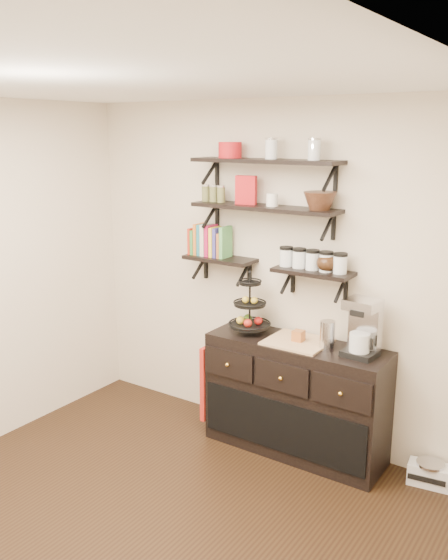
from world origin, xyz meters
TOP-DOWN VIEW (x-y plane):
  - floor at (0.00, 0.00)m, footprint 3.50×3.50m
  - ceiling at (0.00, 0.00)m, footprint 3.50×3.50m
  - back_wall at (0.00, 1.75)m, footprint 3.50×0.02m
  - right_wall at (1.75, 0.00)m, footprint 0.02×3.50m
  - shelf_top at (0.00, 1.62)m, footprint 1.20×0.27m
  - shelf_mid at (0.00, 1.62)m, footprint 1.20×0.27m
  - shelf_low_left at (-0.42, 1.63)m, footprint 0.60×0.25m
  - shelf_low_right at (0.42, 1.63)m, footprint 0.60×0.25m
  - cookbooks at (-0.51, 1.63)m, footprint 0.36×0.15m
  - glass_canisters at (0.41, 1.63)m, footprint 0.54×0.10m
  - sideboard at (0.37, 1.51)m, footprint 1.40×0.50m
  - fruit_stand at (-0.06, 1.52)m, footprint 0.33×0.33m
  - candle at (0.37, 1.51)m, footprint 0.08×0.08m
  - coffee_maker at (0.86, 1.54)m, footprint 0.24×0.24m
  - thermal_carafe at (0.61, 1.49)m, footprint 0.11×0.11m
  - apron at (-0.36, 1.41)m, footprint 0.04×0.27m
  - radio at (1.38, 1.63)m, footprint 0.31×0.22m
  - recipe_box at (-0.17, 1.61)m, footprint 0.17×0.10m
  - walnut_bowl at (0.46, 1.61)m, footprint 0.24×0.24m
  - ramekins at (0.07, 1.61)m, footprint 0.09×0.09m
  - teapot at (0.53, 1.63)m, footprint 0.22×0.18m
  - red_pot at (-0.32, 1.61)m, footprint 0.18×0.18m

SIDE VIEW (x-z plane):
  - floor at x=0.00m, z-range 0.00..0.00m
  - radio at x=1.38m, z-range 0.00..0.18m
  - apron at x=-0.36m, z-range 0.14..0.77m
  - sideboard at x=0.37m, z-range -0.01..0.91m
  - candle at x=0.37m, z-range 0.92..1.00m
  - thermal_carafe at x=0.61m, z-range 0.90..1.12m
  - fruit_stand at x=-0.06m, z-range 0.83..1.30m
  - coffee_maker at x=0.86m, z-range 0.89..1.31m
  - back_wall at x=0.00m, z-range 0.00..2.70m
  - right_wall at x=1.75m, z-range 0.00..2.70m
  - shelf_low_left at x=-0.42m, z-range 1.31..1.54m
  - shelf_low_right at x=0.42m, z-range 1.31..1.54m
  - glass_canisters at x=0.41m, z-range 1.45..1.58m
  - teapot at x=0.53m, z-range 1.45..1.60m
  - cookbooks at x=-0.51m, z-range 1.43..1.69m
  - shelf_mid at x=0.00m, z-range 1.77..2.00m
  - ramekins at x=0.07m, z-range 1.90..2.00m
  - walnut_bowl at x=0.46m, z-range 1.90..2.03m
  - recipe_box at x=-0.17m, z-range 1.90..2.12m
  - shelf_top at x=0.00m, z-range 2.12..2.35m
  - red_pot at x=-0.32m, z-range 2.25..2.37m
  - ceiling at x=0.00m, z-range 2.69..2.71m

